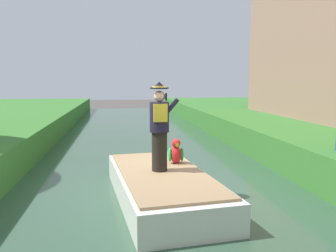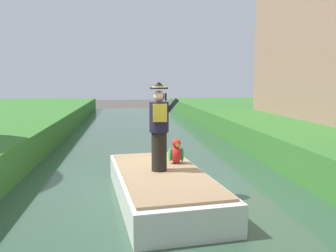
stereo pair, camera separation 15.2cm
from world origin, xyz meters
The scene contains 5 objects.
ground_plane centered at (0.00, 0.00, 0.00)m, with size 80.00×80.00×0.00m, color #4C4742.
canal_water centered at (0.00, 0.00, 0.05)m, with size 6.72×48.00×0.10m, color #33513D.
boat centered at (0.00, -0.58, 0.40)m, with size 2.28×4.38×0.61m.
person_pirate centered at (-0.04, -0.50, 1.64)m, with size 0.61×0.42×1.85m.
parrot_plush centered at (0.40, 0.10, 0.95)m, with size 0.36×0.35×0.57m.
Camera 2 is at (-0.73, -7.55, 2.58)m, focal length 37.08 mm.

